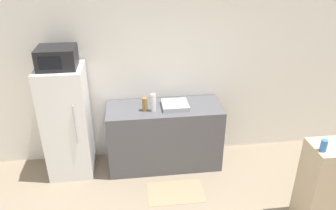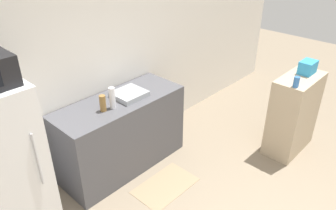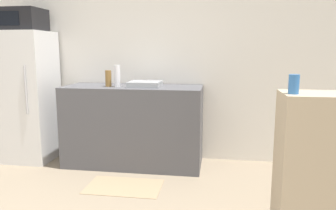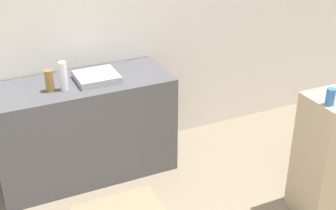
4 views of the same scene
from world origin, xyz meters
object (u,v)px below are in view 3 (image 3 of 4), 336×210
bottle_short (108,78)px  microwave (23,20)px  bottle_tall (117,76)px  refrigerator (28,97)px  jar (294,84)px

bottle_short → microwave: bearing=176.1°
microwave → bottle_tall: (1.17, -0.10, -0.64)m
refrigerator → jar: refrigerator is taller
microwave → jar: size_ratio=3.67×
bottle_tall → microwave: bearing=175.3°
bottle_short → jar: bearing=-38.3°
microwave → bottle_tall: microwave is taller
microwave → jar: microwave is taller
refrigerator → bottle_tall: size_ratio=6.36×
microwave → bottle_short: microwave is taller
bottle_short → jar: (1.74, -1.37, 0.10)m
microwave → jar: bearing=-27.3°
refrigerator → microwave: 0.92m
refrigerator → bottle_short: (1.06, -0.07, 0.24)m
refrigerator → bottle_tall: bearing=-4.8°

